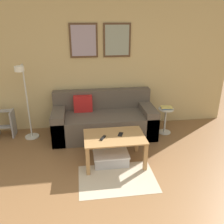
{
  "coord_description": "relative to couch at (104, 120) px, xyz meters",
  "views": [
    {
      "loc": [
        -0.34,
        -1.38,
        2.19
      ],
      "look_at": [
        0.12,
        1.93,
        0.85
      ],
      "focal_mm": 38.0,
      "sensor_mm": 36.0,
      "label": 1
    }
  ],
  "objects": [
    {
      "name": "wall_back",
      "position": [
        -0.08,
        0.47,
        0.99
      ],
      "size": [
        5.6,
        0.09,
        2.55
      ],
      "color": "tan",
      "rests_on": "ground_plane"
    },
    {
      "name": "side_table",
      "position": [
        1.23,
        -0.11,
        0.01
      ],
      "size": [
        0.3,
        0.3,
        0.52
      ],
      "color": "silver",
      "rests_on": "ground_plane"
    },
    {
      "name": "remote_control",
      "position": [
        -0.12,
        -1.07,
        0.18
      ],
      "size": [
        0.11,
        0.15,
        0.02
      ],
      "primitive_type": "cube",
      "rotation": [
        0.0,
        0.0,
        -0.5
      ],
      "color": "black",
      "rests_on": "coffee_table"
    },
    {
      "name": "coffee_table",
      "position": [
        0.06,
        -1.02,
        0.09
      ],
      "size": [
        0.95,
        0.64,
        0.47
      ],
      "color": "#AD7F4C",
      "rests_on": "ground_plane"
    },
    {
      "name": "area_rug",
      "position": [
        0.04,
        -1.46,
        -0.29
      ],
      "size": [
        1.11,
        0.77,
        0.01
      ],
      "primitive_type": "cube",
      "color": "#C1B299",
      "rests_on": "ground_plane"
    },
    {
      "name": "storage_bin",
      "position": [
        0.0,
        -1.04,
        -0.2
      ],
      "size": [
        0.56,
        0.39,
        0.18
      ],
      "color": "#B2B2B7",
      "rests_on": "ground_plane"
    },
    {
      "name": "floor_lamp",
      "position": [
        -1.41,
        -0.06,
        0.54
      ],
      "size": [
        0.27,
        0.46,
        1.44
      ],
      "color": "silver",
      "rests_on": "ground_plane"
    },
    {
      "name": "book_stack",
      "position": [
        1.23,
        -0.11,
        0.24
      ],
      "size": [
        0.23,
        0.17,
        0.05
      ],
      "color": "#335199",
      "rests_on": "side_table"
    },
    {
      "name": "cell_phone",
      "position": [
        0.17,
        -0.98,
        0.17
      ],
      "size": [
        0.11,
        0.15,
        0.01
      ],
      "primitive_type": "cube",
      "rotation": [
        0.0,
        0.0,
        -0.36
      ],
      "color": "black",
      "rests_on": "coffee_table"
    },
    {
      "name": "step_stool",
      "position": [
        -1.93,
        0.18,
        -0.02
      ],
      "size": [
        0.36,
        0.3,
        0.52
      ],
      "color": "#99999E",
      "rests_on": "ground_plane"
    },
    {
      "name": "couch",
      "position": [
        0.0,
        0.0,
        0.0
      ],
      "size": [
        1.96,
        0.88,
        0.84
      ],
      "color": "brown",
      "rests_on": "ground_plane"
    }
  ]
}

